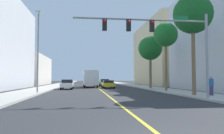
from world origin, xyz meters
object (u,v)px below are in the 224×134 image
(palm_far, at_px, (150,49))
(pedestrian, at_px, (211,86))
(car_green, at_px, (104,82))
(delivery_truck, at_px, (90,78))
(street_lamp, at_px, (38,47))
(palm_near, at_px, (193,15))
(car_white, at_px, (67,84))
(palm_mid, at_px, (166,35))
(car_yellow, at_px, (108,84))
(traffic_signal_mast, at_px, (163,35))

(palm_far, height_order, pedestrian, palm_far)
(car_green, bearing_deg, delivery_truck, -120.59)
(street_lamp, relative_size, palm_near, 0.95)
(street_lamp, distance_m, palm_far, 17.14)
(palm_near, xyz_separation_m, delivery_truck, (-8.68, 21.87, -5.72))
(palm_near, relative_size, pedestrian, 5.44)
(car_green, distance_m, pedestrian, 29.09)
(car_white, distance_m, delivery_truck, 7.76)
(car_green, bearing_deg, palm_far, -69.17)
(pedestrian, bearing_deg, palm_far, -178.31)
(car_green, bearing_deg, palm_mid, -76.85)
(palm_near, relative_size, car_yellow, 2.03)
(palm_far, relative_size, car_white, 1.84)
(street_lamp, xyz_separation_m, car_yellow, (8.62, 12.80, -4.16))
(street_lamp, height_order, palm_near, palm_near)
(palm_near, distance_m, palm_far, 13.98)
(car_white, bearing_deg, car_green, -117.76)
(palm_near, height_order, pedestrian, palm_near)
(palm_mid, relative_size, car_white, 1.93)
(traffic_signal_mast, height_order, palm_far, palm_far)
(palm_near, bearing_deg, palm_far, 89.47)
(traffic_signal_mast, xyz_separation_m, pedestrian, (5.08, 2.41, -3.81))
(traffic_signal_mast, distance_m, car_green, 31.00)
(car_white, relative_size, delivery_truck, 0.51)
(traffic_signal_mast, relative_size, palm_far, 1.29)
(car_yellow, height_order, car_white, car_white)
(traffic_signal_mast, relative_size, delivery_truck, 1.20)
(palm_near, relative_size, car_white, 2.12)
(palm_far, bearing_deg, palm_near, -90.53)
(street_lamp, relative_size, car_white, 2.02)
(palm_mid, xyz_separation_m, car_green, (-5.67, 20.52, -6.04))
(traffic_signal_mast, bearing_deg, car_yellow, 95.30)
(palm_far, distance_m, car_white, 13.50)
(palm_far, xyz_separation_m, car_yellow, (-6.00, 3.96, -5.40))
(palm_mid, relative_size, delivery_truck, 0.98)
(traffic_signal_mast, xyz_separation_m, car_white, (-8.30, 18.21, -4.04))
(palm_near, relative_size, car_green, 1.96)
(palm_mid, height_order, car_white, palm_mid)
(palm_near, xyz_separation_m, palm_mid, (0.01, 6.97, -0.52))
(delivery_truck, bearing_deg, pedestrian, -68.30)
(palm_mid, bearing_deg, street_lamp, -172.61)
(palm_mid, distance_m, pedestrian, 9.76)
(pedestrian, bearing_deg, delivery_truck, -158.84)
(traffic_signal_mast, bearing_deg, palm_far, 76.71)
(traffic_signal_mast, xyz_separation_m, car_green, (-1.74, 30.69, -4.04))
(palm_far, height_order, delivery_truck, palm_far)
(street_lamp, xyz_separation_m, palm_far, (14.62, 8.85, 1.24))
(car_yellow, relative_size, delivery_truck, 0.53)
(street_lamp, bearing_deg, car_green, 68.48)
(palm_far, bearing_deg, street_lamp, -148.83)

